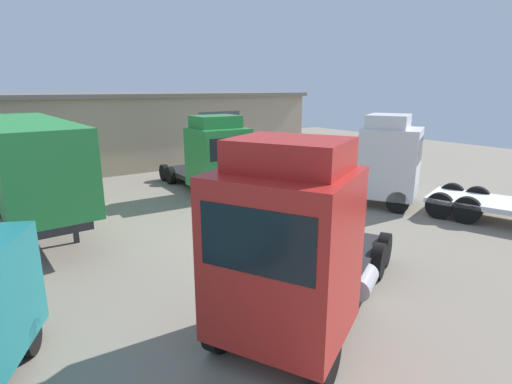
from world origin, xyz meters
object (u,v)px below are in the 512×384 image
(tractor_unit_red, at_px, (295,248))
(gravel_pile, at_px, (353,158))
(container_trailer_grey, at_px, (28,161))
(tractor_unit_green, at_px, (214,157))
(tractor_unit_white, at_px, (380,163))

(tractor_unit_red, distance_m, gravel_pile, 17.66)
(container_trailer_grey, relative_size, tractor_unit_red, 1.30)
(tractor_unit_red, xyz_separation_m, tractor_unit_green, (4.54, 11.47, -0.18))
(tractor_unit_white, bearing_deg, tractor_unit_red, -89.05)
(gravel_pile, bearing_deg, tractor_unit_white, -128.80)
(tractor_unit_green, height_order, gravel_pile, tractor_unit_green)
(container_trailer_grey, bearing_deg, gravel_pile, 88.00)
(tractor_unit_white, xyz_separation_m, container_trailer_grey, (-13.29, 5.21, 0.67))
(gravel_pile, bearing_deg, tractor_unit_green, 175.86)
(tractor_unit_white, relative_size, container_trailer_grey, 0.72)
(container_trailer_grey, relative_size, tractor_unit_green, 1.47)
(container_trailer_grey, bearing_deg, tractor_unit_red, 16.20)
(tractor_unit_red, bearing_deg, tractor_unit_white, -177.85)
(tractor_unit_green, relative_size, gravel_pile, 1.77)
(container_trailer_grey, height_order, tractor_unit_red, tractor_unit_red)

